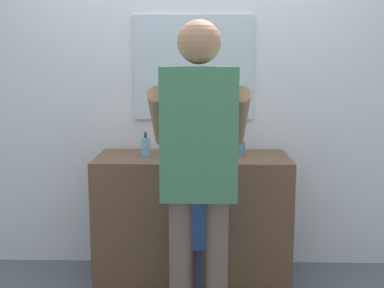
% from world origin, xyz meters
% --- Properties ---
extents(back_wall, '(4.40, 0.10, 2.70)m').
position_xyz_m(back_wall, '(0.00, 0.62, 1.35)').
color(back_wall, silver).
rests_on(back_wall, ground).
extents(vanity_cabinet, '(1.28, 0.54, 0.86)m').
position_xyz_m(vanity_cabinet, '(0.00, 0.30, 0.43)').
color(vanity_cabinet, brown).
rests_on(vanity_cabinet, ground).
extents(sink_basin, '(0.35, 0.35, 0.11)m').
position_xyz_m(sink_basin, '(0.00, 0.28, 0.92)').
color(sink_basin, silver).
rests_on(sink_basin, vanity_cabinet).
extents(faucet, '(0.18, 0.14, 0.18)m').
position_xyz_m(faucet, '(0.00, 0.49, 0.94)').
color(faucet, '#B7BABF').
rests_on(faucet, vanity_cabinet).
extents(toothbrush_cup, '(0.07, 0.07, 0.21)m').
position_xyz_m(toothbrush_cup, '(0.32, 0.36, 0.91)').
color(toothbrush_cup, '#4C8EB2').
rests_on(toothbrush_cup, vanity_cabinet).
extents(soap_bottle, '(0.06, 0.06, 0.17)m').
position_xyz_m(soap_bottle, '(-0.31, 0.27, 0.93)').
color(soap_bottle, '#66B2D1').
rests_on(soap_bottle, vanity_cabinet).
extents(child_toddler, '(0.25, 0.25, 0.83)m').
position_xyz_m(child_toddler, '(0.00, -0.10, 0.49)').
color(child_toddler, '#2D334C').
rests_on(child_toddler, ground).
extents(adult_parent, '(0.52, 0.55, 1.69)m').
position_xyz_m(adult_parent, '(0.05, -0.42, 1.01)').
color(adult_parent, '#6B5B4C').
rests_on(adult_parent, ground).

